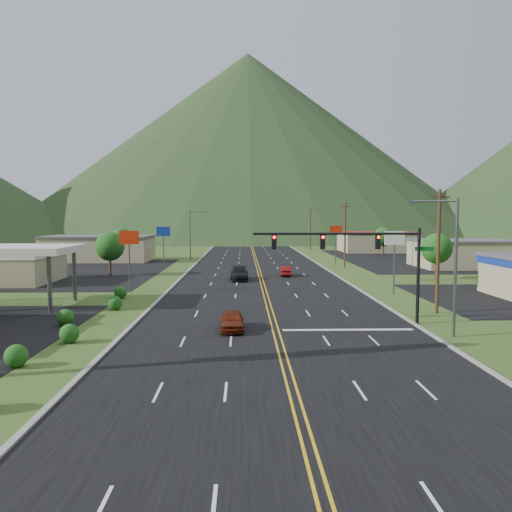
{
  "coord_description": "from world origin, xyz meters",
  "views": [
    {
      "loc": [
        -2.19,
        -21.67,
        7.78
      ],
      "look_at": [
        -1.14,
        20.43,
        4.5
      ],
      "focal_mm": 35.0,
      "sensor_mm": 36.0,
      "label": 1
    }
  ],
  "objects_px": {
    "streetlight_west": "(192,231)",
    "streetlight_east": "(451,258)",
    "car_red_far": "(286,271)",
    "gas_canopy": "(16,251)",
    "car_red_near": "(232,321)",
    "car_dark_mid": "(239,274)",
    "traffic_signal": "(364,251)"
  },
  "relations": [
    {
      "from": "streetlight_east",
      "to": "car_red_far",
      "type": "height_order",
      "value": "streetlight_east"
    },
    {
      "from": "traffic_signal",
      "to": "streetlight_east",
      "type": "xyz_separation_m",
      "value": [
        4.7,
        -4.0,
        -0.15
      ]
    },
    {
      "from": "streetlight_west",
      "to": "gas_canopy",
      "type": "height_order",
      "value": "streetlight_west"
    },
    {
      "from": "car_red_near",
      "to": "car_dark_mid",
      "type": "relative_size",
      "value": 0.74
    },
    {
      "from": "streetlight_east",
      "to": "streetlight_west",
      "type": "distance_m",
      "value": 64.21
    },
    {
      "from": "traffic_signal",
      "to": "streetlight_west",
      "type": "distance_m",
      "value": 58.88
    },
    {
      "from": "traffic_signal",
      "to": "gas_canopy",
      "type": "xyz_separation_m",
      "value": [
        -28.48,
        8.0,
        -0.46
      ]
    },
    {
      "from": "streetlight_west",
      "to": "gas_canopy",
      "type": "distance_m",
      "value": 49.1
    },
    {
      "from": "streetlight_west",
      "to": "streetlight_east",
      "type": "bearing_deg",
      "value": -69.14
    },
    {
      "from": "streetlight_east",
      "to": "car_red_far",
      "type": "distance_m",
      "value": 34.95
    },
    {
      "from": "traffic_signal",
      "to": "car_red_far",
      "type": "relative_size",
      "value": 3.4
    },
    {
      "from": "gas_canopy",
      "to": "car_red_near",
      "type": "xyz_separation_m",
      "value": [
        19.02,
        -9.87,
        -4.2
      ]
    },
    {
      "from": "traffic_signal",
      "to": "streetlight_west",
      "type": "xyz_separation_m",
      "value": [
        -18.16,
        56.0,
        -0.15
      ]
    },
    {
      "from": "traffic_signal",
      "to": "car_dark_mid",
      "type": "xyz_separation_m",
      "value": [
        -9.21,
        25.58,
        -4.55
      ]
    },
    {
      "from": "car_red_near",
      "to": "car_red_far",
      "type": "bearing_deg",
      "value": 76.98
    },
    {
      "from": "car_dark_mid",
      "to": "car_red_far",
      "type": "xyz_separation_m",
      "value": [
        6.14,
        4.2,
        -0.14
      ]
    },
    {
      "from": "streetlight_east",
      "to": "gas_canopy",
      "type": "height_order",
      "value": "streetlight_east"
    },
    {
      "from": "car_dark_mid",
      "to": "car_red_near",
      "type": "bearing_deg",
      "value": -90.93
    },
    {
      "from": "traffic_signal",
      "to": "car_dark_mid",
      "type": "bearing_deg",
      "value": 109.8
    },
    {
      "from": "streetlight_west",
      "to": "car_red_near",
      "type": "xyz_separation_m",
      "value": [
        8.7,
        -57.87,
        -4.51
      ]
    },
    {
      "from": "gas_canopy",
      "to": "car_dark_mid",
      "type": "xyz_separation_m",
      "value": [
        19.28,
        17.57,
        -4.1
      ]
    },
    {
      "from": "car_dark_mid",
      "to": "streetlight_west",
      "type": "bearing_deg",
      "value": 106.01
    },
    {
      "from": "streetlight_east",
      "to": "car_dark_mid",
      "type": "bearing_deg",
      "value": 115.18
    },
    {
      "from": "gas_canopy",
      "to": "streetlight_east",
      "type": "bearing_deg",
      "value": -19.88
    },
    {
      "from": "car_red_near",
      "to": "car_dark_mid",
      "type": "distance_m",
      "value": 27.45
    },
    {
      "from": "traffic_signal",
      "to": "streetlight_east",
      "type": "height_order",
      "value": "streetlight_east"
    },
    {
      "from": "streetlight_east",
      "to": "car_red_far",
      "type": "bearing_deg",
      "value": 102.95
    },
    {
      "from": "car_red_near",
      "to": "car_red_far",
      "type": "distance_m",
      "value": 32.29
    },
    {
      "from": "traffic_signal",
      "to": "car_red_near",
      "type": "relative_size",
      "value": 3.32
    },
    {
      "from": "traffic_signal",
      "to": "gas_canopy",
      "type": "bearing_deg",
      "value": 164.3
    },
    {
      "from": "traffic_signal",
      "to": "streetlight_east",
      "type": "relative_size",
      "value": 1.46
    },
    {
      "from": "traffic_signal",
      "to": "gas_canopy",
      "type": "distance_m",
      "value": 29.59
    }
  ]
}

